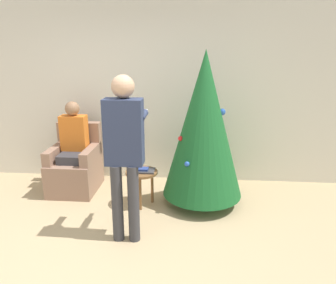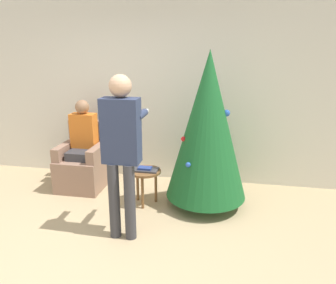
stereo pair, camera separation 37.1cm
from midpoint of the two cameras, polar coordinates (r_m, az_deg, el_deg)
ground_plane at (r=3.48m, az=-10.20°, el=-19.54°), size 14.00×14.00×0.00m
wall_back at (r=5.00m, az=-1.97°, el=8.66°), size 8.00×0.06×2.70m
christmas_tree at (r=4.10m, az=9.51°, el=2.69°), size 1.03×1.03×1.99m
armchair at (r=4.99m, az=-12.25°, el=-3.79°), size 0.63×0.75×0.95m
person_seated at (r=4.85m, az=-12.63°, el=0.29°), size 0.36×0.46×1.29m
person_standing at (r=3.38m, az=-5.03°, el=-0.36°), size 0.41×0.57×1.76m
side_stool at (r=4.29m, az=-1.54°, el=-5.90°), size 0.42×0.42×0.47m
laptop at (r=4.26m, az=-1.55°, el=-4.86°), size 0.34×0.20×0.02m
book at (r=4.25m, az=-1.55°, el=-4.59°), size 0.17×0.11×0.02m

